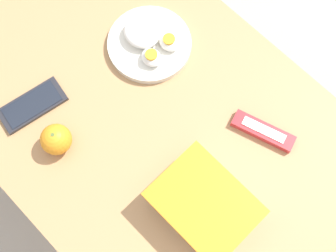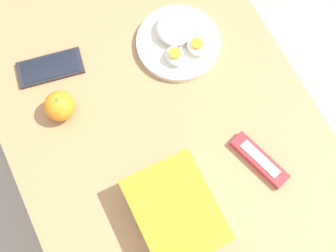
{
  "view_description": "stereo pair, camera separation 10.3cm",
  "coord_description": "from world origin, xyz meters",
  "px_view_note": "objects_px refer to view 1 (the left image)",
  "views": [
    {
      "loc": [
        -0.21,
        0.22,
        1.76
      ],
      "look_at": [
        0.02,
        -0.01,
        0.78
      ],
      "focal_mm": 50.0,
      "sensor_mm": 36.0,
      "label": 1
    },
    {
      "loc": [
        -0.27,
        0.14,
        1.76
      ],
      "look_at": [
        0.02,
        -0.01,
        0.78
      ],
      "focal_mm": 50.0,
      "sensor_mm": 36.0,
      "label": 2
    }
  ],
  "objects_px": {
    "food_container": "(204,206)",
    "rice_plate": "(149,42)",
    "orange_fruit": "(56,139)",
    "cell_phone": "(32,105)",
    "candy_bar": "(263,131)"
  },
  "relations": [
    {
      "from": "food_container",
      "to": "rice_plate",
      "type": "height_order",
      "value": "food_container"
    },
    {
      "from": "food_container",
      "to": "orange_fruit",
      "type": "distance_m",
      "value": 0.35
    },
    {
      "from": "orange_fruit",
      "to": "cell_phone",
      "type": "bearing_deg",
      "value": -7.58
    },
    {
      "from": "food_container",
      "to": "cell_phone",
      "type": "distance_m",
      "value": 0.45
    },
    {
      "from": "candy_bar",
      "to": "food_container",
      "type": "bearing_deg",
      "value": 96.37
    },
    {
      "from": "food_container",
      "to": "cell_phone",
      "type": "xyz_separation_m",
      "value": [
        0.44,
        0.11,
        -0.03
      ]
    },
    {
      "from": "orange_fruit",
      "to": "candy_bar",
      "type": "height_order",
      "value": "orange_fruit"
    },
    {
      "from": "orange_fruit",
      "to": "candy_bar",
      "type": "xyz_separation_m",
      "value": [
        -0.3,
        -0.35,
        -0.03
      ]
    },
    {
      "from": "orange_fruit",
      "to": "rice_plate",
      "type": "bearing_deg",
      "value": -83.23
    },
    {
      "from": "rice_plate",
      "to": "cell_phone",
      "type": "relative_size",
      "value": 1.24
    },
    {
      "from": "rice_plate",
      "to": "candy_bar",
      "type": "xyz_separation_m",
      "value": [
        -0.34,
        -0.03,
        -0.01
      ]
    },
    {
      "from": "food_container",
      "to": "cell_phone",
      "type": "relative_size",
      "value": 1.27
    },
    {
      "from": "orange_fruit",
      "to": "rice_plate",
      "type": "distance_m",
      "value": 0.32
    },
    {
      "from": "food_container",
      "to": "rice_plate",
      "type": "bearing_deg",
      "value": -27.48
    },
    {
      "from": "candy_bar",
      "to": "cell_phone",
      "type": "distance_m",
      "value": 0.53
    }
  ]
}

